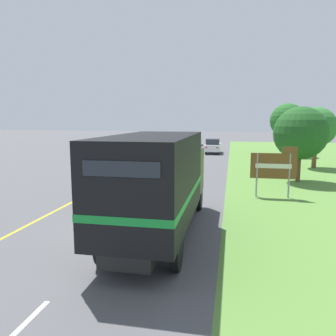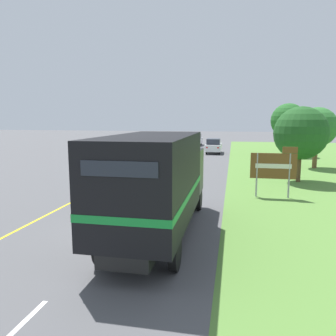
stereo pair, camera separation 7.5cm
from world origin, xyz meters
name	(u,v)px [view 1 (the left image)]	position (x,y,z in m)	size (l,w,h in m)	color
ground_plane	(119,231)	(0.00, 0.00, 0.00)	(200.00, 200.00, 0.00)	#515154
edge_line_yellow	(144,165)	(-3.70, 17.04, 0.00)	(0.12, 66.08, 0.01)	yellow
centre_dash_near	(124,226)	(0.00, 0.49, 0.00)	(0.12, 2.60, 0.01)	white
centre_dash_mid_a	(161,190)	(0.00, 7.09, 0.00)	(0.12, 2.60, 0.01)	white
centre_dash_mid_b	(179,172)	(0.00, 13.69, 0.00)	(0.12, 2.60, 0.01)	white
centre_dash_far	(190,161)	(0.00, 20.29, 0.00)	(0.12, 2.60, 0.01)	white
centre_dash_farthest	(197,154)	(0.00, 26.89, 0.00)	(0.12, 2.60, 0.01)	white
horse_trailer_truck	(159,180)	(1.56, -0.29, 2.00)	(2.45, 8.27, 3.58)	black
lead_car_white	(158,156)	(-2.04, 15.58, 0.97)	(1.80, 4.19, 1.93)	black
lead_car_white_ahead	(213,146)	(1.75, 28.55, 0.90)	(1.80, 4.26, 1.76)	black
lead_car_silver_ahead	(195,139)	(-1.70, 40.04, 0.93)	(1.80, 4.18, 1.83)	black
highway_sign	(274,166)	(6.17, 6.55, 1.63)	(2.31, 0.09, 2.67)	#9E9EA3
roadside_tree_near	(300,133)	(8.29, 11.37, 3.17)	(3.42, 3.42, 4.89)	brown
roadside_tree_mid	(316,127)	(10.79, 18.09, 3.40)	(3.27, 3.27, 5.05)	brown
roadside_tree_far	(287,121)	(9.93, 27.32, 3.91)	(3.77, 3.77, 5.80)	#4C3823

